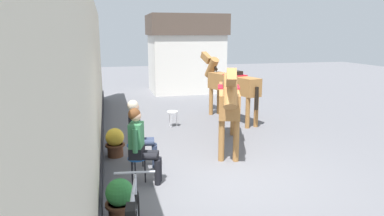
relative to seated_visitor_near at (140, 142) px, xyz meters
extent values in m
plane|color=slate|center=(1.68, 3.12, -0.78)|extent=(40.00, 40.00, 0.00)
cube|color=beige|center=(-0.87, 1.62, 0.92)|extent=(0.30, 14.00, 3.40)
cube|color=black|center=(-0.85, 1.62, -0.60)|extent=(0.34, 14.00, 0.36)
cube|color=silver|center=(3.08, 9.80, 0.52)|extent=(3.20, 2.40, 2.60)
cube|color=brown|center=(3.08, 9.80, 2.27)|extent=(3.40, 2.60, 0.90)
cylinder|color=#194C99|center=(-0.06, 0.02, -0.31)|extent=(0.34, 0.34, 0.03)
cylinder|color=black|center=(0.07, -0.02, -0.55)|extent=(0.02, 0.02, 0.45)
cylinder|color=black|center=(-0.09, 0.16, -0.55)|extent=(0.02, 0.02, 0.45)
cylinder|color=black|center=(-0.16, -0.08, -0.55)|extent=(0.02, 0.02, 0.45)
cube|color=black|center=(-0.06, 0.02, -0.20)|extent=(0.33, 0.38, 0.20)
cube|color=#337247|center=(-0.06, 0.02, 0.12)|extent=(0.31, 0.39, 0.44)
sphere|color=tan|center=(-0.06, 0.02, 0.47)|extent=(0.20, 0.20, 0.20)
sphere|color=#593319|center=(-0.08, 0.03, 0.50)|extent=(0.22, 0.22, 0.22)
cylinder|color=black|center=(0.14, 0.04, -0.25)|extent=(0.40, 0.24, 0.13)
cylinder|color=black|center=(0.32, -0.02, -0.55)|extent=(0.11, 0.11, 0.46)
cylinder|color=black|center=(0.10, -0.11, -0.25)|extent=(0.40, 0.24, 0.13)
cylinder|color=black|center=(0.28, -0.17, -0.55)|extent=(0.11, 0.11, 0.46)
cylinder|color=#337247|center=(0.02, 0.20, 0.07)|extent=(0.09, 0.09, 0.42)
cylinder|color=#337247|center=(-0.10, -0.18, 0.07)|extent=(0.09, 0.09, 0.42)
cylinder|color=#194C99|center=(-0.03, 0.78, -0.31)|extent=(0.34, 0.34, 0.03)
cylinder|color=black|center=(0.11, 0.76, -0.55)|extent=(0.02, 0.02, 0.45)
cylinder|color=black|center=(-0.08, 0.91, -0.55)|extent=(0.02, 0.02, 0.45)
cylinder|color=black|center=(-0.11, 0.67, -0.55)|extent=(0.02, 0.02, 0.45)
cube|color=#2D3851|center=(-0.03, 0.78, -0.20)|extent=(0.28, 0.35, 0.20)
cube|color=black|center=(-0.03, 0.78, 0.12)|extent=(0.26, 0.36, 0.44)
sphere|color=tan|center=(-0.03, 0.78, 0.47)|extent=(0.20, 0.20, 0.20)
sphere|color=#B2A38E|center=(-0.05, 0.78, 0.50)|extent=(0.22, 0.22, 0.22)
cylinder|color=#2D3851|center=(0.17, 0.84, -0.25)|extent=(0.39, 0.17, 0.13)
cylinder|color=#2D3851|center=(0.36, 0.81, -0.55)|extent=(0.11, 0.11, 0.46)
cylinder|color=#2D3851|center=(0.15, 0.68, -0.25)|extent=(0.39, 0.17, 0.13)
cylinder|color=#2D3851|center=(0.34, 0.66, -0.55)|extent=(0.11, 0.11, 0.46)
cylinder|color=black|center=(0.01, 0.98, 0.07)|extent=(0.09, 0.09, 0.42)
cylinder|color=black|center=(-0.03, 0.58, 0.07)|extent=(0.09, 0.09, 0.42)
cube|color=#9E6B38|center=(2.23, 1.58, 0.38)|extent=(1.12, 2.23, 0.52)
cylinder|color=#9E6B38|center=(2.07, 0.61, -0.33)|extent=(0.13, 0.13, 0.90)
cylinder|color=#9E6B38|center=(1.77, 0.70, -0.33)|extent=(0.13, 0.13, 0.90)
cylinder|color=#9E6B38|center=(2.68, 2.45, -0.33)|extent=(0.13, 0.13, 0.90)
cylinder|color=#9E6B38|center=(2.39, 2.54, -0.33)|extent=(0.13, 0.13, 0.90)
cylinder|color=#9E6B38|center=(1.85, 0.45, 0.77)|extent=(0.47, 0.69, 0.73)
cube|color=#9E6B38|center=(1.74, 0.12, 1.08)|extent=(0.34, 0.56, 0.40)
cube|color=black|center=(1.86, 0.46, 0.91)|extent=(0.24, 0.61, 0.48)
cylinder|color=black|center=(2.59, 2.66, 0.11)|extent=(0.13, 0.13, 0.65)
cube|color=red|center=(2.26, 1.68, 0.66)|extent=(0.66, 0.73, 0.03)
cube|color=black|center=(2.26, 1.68, 0.73)|extent=(0.41, 0.51, 0.12)
cube|color=#9E6B38|center=(3.23, 3.97, 0.38)|extent=(1.01, 2.24, 0.52)
cylinder|color=#9E6B38|center=(2.82, 4.87, -0.33)|extent=(0.13, 0.13, 0.90)
cylinder|color=#9E6B38|center=(3.11, 4.95, -0.33)|extent=(0.13, 0.13, 0.90)
cylinder|color=#9E6B38|center=(3.34, 3.00, -0.33)|extent=(0.13, 0.13, 0.90)
cylinder|color=#9E6B38|center=(3.64, 3.09, -0.33)|extent=(0.13, 0.13, 0.90)
cylinder|color=#9E6B38|center=(2.91, 5.13, 0.77)|extent=(0.44, 0.68, 0.73)
cube|color=#9E6B38|center=(2.81, 5.45, 1.08)|extent=(0.32, 0.56, 0.40)
cube|color=black|center=(2.91, 5.11, 0.91)|extent=(0.21, 0.62, 0.48)
cylinder|color=black|center=(3.53, 2.87, 0.11)|extent=(0.12, 0.12, 0.65)
cube|color=red|center=(3.26, 3.87, 0.66)|extent=(0.64, 0.71, 0.03)
cube|color=black|center=(3.26, 3.87, 0.73)|extent=(0.39, 0.50, 0.12)
cylinder|color=brown|center=(-0.42, -1.26, -0.64)|extent=(0.34, 0.34, 0.28)
cylinder|color=brown|center=(-0.42, -1.26, -0.52)|extent=(0.43, 0.43, 0.04)
sphere|color=#2D7A38|center=(-0.42, -1.26, -0.34)|extent=(0.40, 0.40, 0.40)
cylinder|color=brown|center=(-0.42, 1.52, -0.64)|extent=(0.34, 0.34, 0.28)
cylinder|color=brown|center=(-0.42, 1.52, -0.52)|extent=(0.43, 0.43, 0.04)
sphere|color=gold|center=(-0.42, 1.52, -0.34)|extent=(0.40, 0.40, 0.40)
cylinder|color=#B7BCC6|center=(-0.28, -2.17, -0.11)|extent=(0.10, 0.50, 0.60)
cylinder|color=#B7BCC6|center=(-0.30, -2.33, 0.15)|extent=(0.14, 0.80, 0.09)
cylinder|color=#B7BCC6|center=(-0.24, -1.91, -0.12)|extent=(0.05, 0.09, 0.60)
cylinder|color=#B7BCC6|center=(-0.25, -1.94, 0.23)|extent=(0.50, 0.09, 0.03)
cube|color=black|center=(-0.35, -2.73, 0.17)|extent=(0.13, 0.21, 0.06)
cylinder|color=white|center=(1.28, 3.68, -0.33)|extent=(0.32, 0.32, 0.03)
cylinder|color=silver|center=(1.41, 3.68, -0.56)|extent=(0.02, 0.02, 0.43)
cylinder|color=silver|center=(1.21, 3.79, -0.56)|extent=(0.02, 0.02, 0.43)
cylinder|color=silver|center=(1.21, 3.56, -0.56)|extent=(0.02, 0.02, 0.43)
camera|label=1|loc=(-0.52, -5.95, 1.89)|focal=32.39mm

